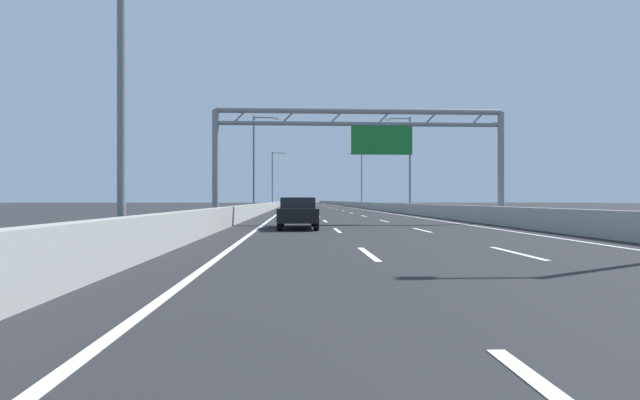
% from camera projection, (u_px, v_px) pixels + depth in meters
% --- Properties ---
extents(ground_plane, '(260.00, 260.00, 0.00)m').
position_uv_depth(ground_plane, '(314.00, 206.00, 99.20)').
color(ground_plane, '#262628').
extents(lane_dash_left_1, '(0.16, 3.00, 0.01)m').
position_uv_depth(lane_dash_left_1, '(368.00, 254.00, 11.71)').
color(lane_dash_left_1, white).
rests_on(lane_dash_left_1, ground_plane).
extents(lane_dash_left_2, '(0.16, 3.00, 0.01)m').
position_uv_depth(lane_dash_left_2, '(337.00, 230.00, 20.70)').
color(lane_dash_left_2, white).
rests_on(lane_dash_left_2, ground_plane).
extents(lane_dash_left_3, '(0.16, 3.00, 0.01)m').
position_uv_depth(lane_dash_left_3, '(325.00, 221.00, 29.69)').
color(lane_dash_left_3, white).
rests_on(lane_dash_left_3, ground_plane).
extents(lane_dash_left_4, '(0.16, 3.00, 0.01)m').
position_uv_depth(lane_dash_left_4, '(318.00, 216.00, 38.68)').
color(lane_dash_left_4, white).
rests_on(lane_dash_left_4, ground_plane).
extents(lane_dash_left_5, '(0.16, 3.00, 0.01)m').
position_uv_depth(lane_dash_left_5, '(314.00, 213.00, 47.67)').
color(lane_dash_left_5, white).
rests_on(lane_dash_left_5, ground_plane).
extents(lane_dash_left_6, '(0.16, 3.00, 0.01)m').
position_uv_depth(lane_dash_left_6, '(312.00, 211.00, 56.66)').
color(lane_dash_left_6, white).
rests_on(lane_dash_left_6, ground_plane).
extents(lane_dash_left_7, '(0.16, 3.00, 0.01)m').
position_uv_depth(lane_dash_left_7, '(310.00, 209.00, 65.65)').
color(lane_dash_left_7, white).
rests_on(lane_dash_left_7, ground_plane).
extents(lane_dash_left_8, '(0.16, 3.00, 0.01)m').
position_uv_depth(lane_dash_left_8, '(308.00, 208.00, 74.64)').
color(lane_dash_left_8, white).
rests_on(lane_dash_left_8, ground_plane).
extents(lane_dash_left_9, '(0.16, 3.00, 0.01)m').
position_uv_depth(lane_dash_left_9, '(307.00, 207.00, 83.63)').
color(lane_dash_left_9, white).
rests_on(lane_dash_left_9, ground_plane).
extents(lane_dash_left_10, '(0.16, 3.00, 0.01)m').
position_uv_depth(lane_dash_left_10, '(306.00, 207.00, 92.62)').
color(lane_dash_left_10, white).
rests_on(lane_dash_left_10, ground_plane).
extents(lane_dash_left_11, '(0.16, 3.00, 0.01)m').
position_uv_depth(lane_dash_left_11, '(305.00, 206.00, 101.61)').
color(lane_dash_left_11, white).
rests_on(lane_dash_left_11, ground_plane).
extents(lane_dash_left_12, '(0.16, 3.00, 0.01)m').
position_uv_depth(lane_dash_left_12, '(304.00, 206.00, 110.60)').
color(lane_dash_left_12, white).
rests_on(lane_dash_left_12, ground_plane).
extents(lane_dash_left_13, '(0.16, 3.00, 0.01)m').
position_uv_depth(lane_dash_left_13, '(304.00, 205.00, 119.59)').
color(lane_dash_left_13, white).
rests_on(lane_dash_left_13, ground_plane).
extents(lane_dash_left_14, '(0.16, 3.00, 0.01)m').
position_uv_depth(lane_dash_left_14, '(303.00, 205.00, 128.58)').
color(lane_dash_left_14, white).
rests_on(lane_dash_left_14, ground_plane).
extents(lane_dash_left_15, '(0.16, 3.00, 0.01)m').
position_uv_depth(lane_dash_left_15, '(303.00, 204.00, 137.57)').
color(lane_dash_left_15, white).
rests_on(lane_dash_left_15, ground_plane).
extents(lane_dash_left_16, '(0.16, 3.00, 0.01)m').
position_uv_depth(lane_dash_left_16, '(303.00, 204.00, 146.56)').
color(lane_dash_left_16, white).
rests_on(lane_dash_left_16, ground_plane).
extents(lane_dash_left_17, '(0.16, 3.00, 0.01)m').
position_uv_depth(lane_dash_left_17, '(302.00, 204.00, 155.55)').
color(lane_dash_left_17, white).
rests_on(lane_dash_left_17, ground_plane).
extents(lane_dash_right_1, '(0.16, 3.00, 0.01)m').
position_uv_depth(lane_dash_right_1, '(517.00, 253.00, 11.88)').
color(lane_dash_right_1, white).
rests_on(lane_dash_right_1, ground_plane).
extents(lane_dash_right_2, '(0.16, 3.00, 0.01)m').
position_uv_depth(lane_dash_right_2, '(422.00, 230.00, 20.87)').
color(lane_dash_right_2, white).
rests_on(lane_dash_right_2, ground_plane).
extents(lane_dash_right_3, '(0.16, 3.00, 0.01)m').
position_uv_depth(lane_dash_right_3, '(384.00, 221.00, 29.86)').
color(lane_dash_right_3, white).
rests_on(lane_dash_right_3, ground_plane).
extents(lane_dash_right_4, '(0.16, 3.00, 0.01)m').
position_uv_depth(lane_dash_right_4, '(364.00, 216.00, 38.85)').
color(lane_dash_right_4, white).
rests_on(lane_dash_right_4, ground_plane).
extents(lane_dash_right_5, '(0.16, 3.00, 0.01)m').
position_uv_depth(lane_dash_right_5, '(351.00, 213.00, 47.84)').
color(lane_dash_right_5, white).
rests_on(lane_dash_right_5, ground_plane).
extents(lane_dash_right_6, '(0.16, 3.00, 0.01)m').
position_uv_depth(lane_dash_right_6, '(343.00, 211.00, 56.83)').
color(lane_dash_right_6, white).
rests_on(lane_dash_right_6, ground_plane).
extents(lane_dash_right_7, '(0.16, 3.00, 0.01)m').
position_uv_depth(lane_dash_right_7, '(336.00, 209.00, 65.82)').
color(lane_dash_right_7, white).
rests_on(lane_dash_right_7, ground_plane).
extents(lane_dash_right_8, '(0.16, 3.00, 0.01)m').
position_uv_depth(lane_dash_right_8, '(332.00, 208.00, 74.81)').
color(lane_dash_right_8, white).
rests_on(lane_dash_right_8, ground_plane).
extents(lane_dash_right_9, '(0.16, 3.00, 0.01)m').
position_uv_depth(lane_dash_right_9, '(328.00, 207.00, 83.80)').
color(lane_dash_right_9, white).
rests_on(lane_dash_right_9, ground_plane).
extents(lane_dash_right_10, '(0.16, 3.00, 0.01)m').
position_uv_depth(lane_dash_right_10, '(325.00, 207.00, 92.79)').
color(lane_dash_right_10, white).
rests_on(lane_dash_right_10, ground_plane).
extents(lane_dash_right_11, '(0.16, 3.00, 0.01)m').
position_uv_depth(lane_dash_right_11, '(322.00, 206.00, 101.78)').
color(lane_dash_right_11, white).
rests_on(lane_dash_right_11, ground_plane).
extents(lane_dash_right_12, '(0.16, 3.00, 0.01)m').
position_uv_depth(lane_dash_right_12, '(320.00, 206.00, 110.77)').
color(lane_dash_right_12, white).
rests_on(lane_dash_right_12, ground_plane).
extents(lane_dash_right_13, '(0.16, 3.00, 0.01)m').
position_uv_depth(lane_dash_right_13, '(319.00, 205.00, 119.76)').
color(lane_dash_right_13, white).
rests_on(lane_dash_right_13, ground_plane).
extents(lane_dash_right_14, '(0.16, 3.00, 0.01)m').
position_uv_depth(lane_dash_right_14, '(317.00, 205.00, 128.75)').
color(lane_dash_right_14, white).
rests_on(lane_dash_right_14, ground_plane).
extents(lane_dash_right_15, '(0.16, 3.00, 0.01)m').
position_uv_depth(lane_dash_right_15, '(316.00, 204.00, 137.74)').
color(lane_dash_right_15, white).
rests_on(lane_dash_right_15, ground_plane).
extents(lane_dash_right_16, '(0.16, 3.00, 0.01)m').
position_uv_depth(lane_dash_right_16, '(315.00, 204.00, 146.73)').
color(lane_dash_right_16, white).
rests_on(lane_dash_right_16, ground_plane).
extents(lane_dash_right_17, '(0.16, 3.00, 0.01)m').
position_uv_depth(lane_dash_right_17, '(314.00, 204.00, 155.72)').
color(lane_dash_right_17, white).
rests_on(lane_dash_right_17, ground_plane).
extents(edge_line_left, '(0.16, 176.00, 0.01)m').
position_uv_depth(edge_line_left, '(287.00, 207.00, 86.96)').
color(edge_line_left, white).
rests_on(edge_line_left, ground_plane).
extents(edge_line_right, '(0.16, 176.00, 0.01)m').
position_uv_depth(edge_line_right, '(346.00, 207.00, 87.46)').
color(edge_line_right, white).
rests_on(edge_line_right, ground_plane).
extents(barrier_left, '(0.45, 220.00, 0.95)m').
position_uv_depth(barrier_left, '(281.00, 204.00, 108.86)').
color(barrier_left, '#9E9E99').
rests_on(barrier_left, ground_plane).
extents(barrier_right, '(0.45, 220.00, 0.95)m').
position_uv_depth(barrier_right, '(344.00, 203.00, 109.51)').
color(barrier_right, '#9E9E99').
rests_on(barrier_right, ground_plane).
extents(sign_gantry, '(16.23, 0.36, 6.36)m').
position_uv_depth(sign_gantry, '(363.00, 136.00, 27.21)').
color(sign_gantry, gray).
rests_on(sign_gantry, ground_plane).
extents(streetlamp_left_near, '(2.58, 0.28, 9.50)m').
position_uv_depth(streetlamp_left_near, '(131.00, 29.00, 11.79)').
color(streetlamp_left_near, slate).
rests_on(streetlamp_left_near, ground_plane).
extents(streetlamp_left_mid, '(2.58, 0.28, 9.50)m').
position_uv_depth(streetlamp_left_mid, '(256.00, 158.00, 48.05)').
color(streetlamp_left_mid, slate).
rests_on(streetlamp_left_mid, ground_plane).
extents(streetlamp_right_mid, '(2.58, 0.28, 9.50)m').
position_uv_depth(streetlamp_right_mid, '(408.00, 158.00, 48.75)').
color(streetlamp_right_mid, slate).
rests_on(streetlamp_right_mid, ground_plane).
extents(streetlamp_left_far, '(2.58, 0.28, 9.50)m').
position_uv_depth(streetlamp_left_far, '(274.00, 176.00, 84.31)').
color(streetlamp_left_far, slate).
rests_on(streetlamp_left_far, ground_plane).
extents(streetlamp_right_far, '(2.58, 0.28, 9.50)m').
position_uv_depth(streetlamp_right_far, '(360.00, 176.00, 85.01)').
color(streetlamp_right_far, slate).
rests_on(streetlamp_right_far, ground_plane).
extents(white_car, '(1.84, 4.17, 1.45)m').
position_uv_depth(white_car, '(296.00, 202.00, 102.56)').
color(white_car, silver).
rests_on(white_car, ground_plane).
extents(silver_car, '(1.81, 4.51, 1.50)m').
position_uv_depth(silver_car, '(297.00, 202.00, 122.93)').
color(silver_car, '#A8ADB2').
rests_on(silver_car, ground_plane).
extents(orange_car, '(1.71, 4.23, 1.38)m').
position_uv_depth(orange_car, '(297.00, 203.00, 81.50)').
color(orange_car, orange).
rests_on(orange_car, ground_plane).
extents(green_car, '(1.75, 4.55, 1.45)m').
position_uv_depth(green_car, '(297.00, 203.00, 91.16)').
color(green_car, '#1E7A38').
rests_on(green_car, ground_plane).
extents(black_car, '(1.74, 4.40, 1.40)m').
position_uv_depth(black_car, '(298.00, 212.00, 22.30)').
color(black_car, black).
rests_on(black_car, ground_plane).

